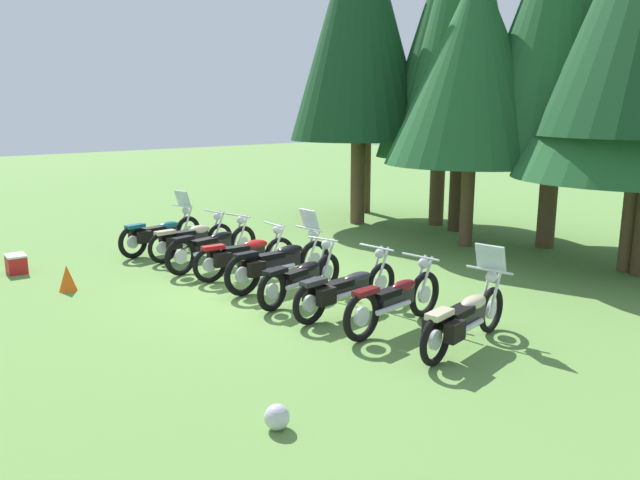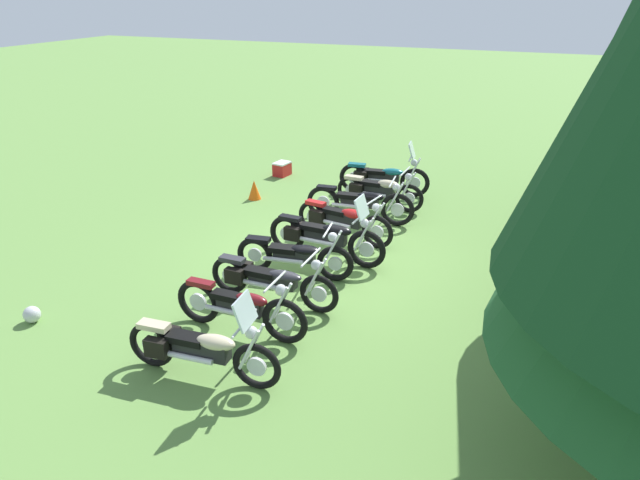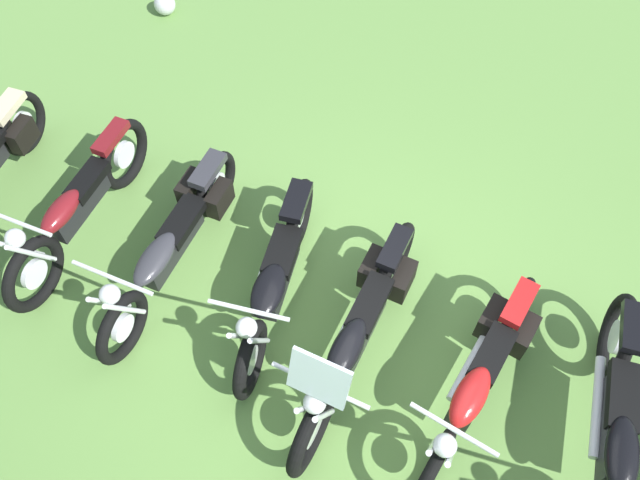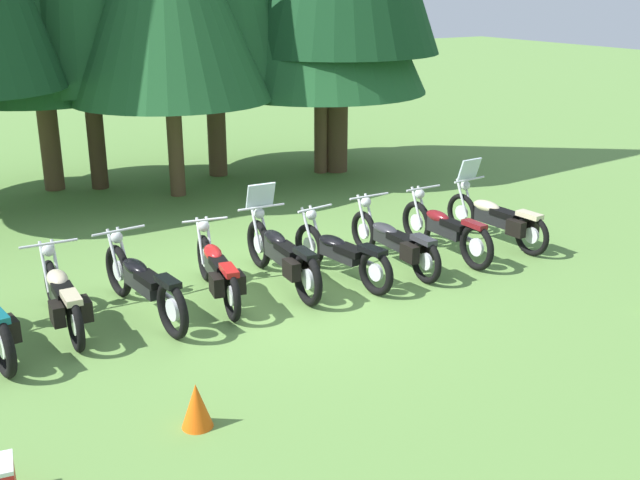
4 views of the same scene
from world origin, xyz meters
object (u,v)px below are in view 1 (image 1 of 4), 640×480
object	(u,v)px
motorcycle_4	(279,262)
pine_tree_4	(474,66)
motorcycle_3	(244,255)
pine_tree_0	(368,18)
motorcycle_7	(396,299)
pine_tree_3	(464,11)
pine_tree_1	(360,19)
motorcycle_0	(161,233)
traffic_cone	(67,278)
pine_tree_5	(562,16)
picnic_cooler	(16,264)
dropped_helmet	(277,417)
motorcycle_5	(302,276)
motorcycle_1	(190,238)
motorcycle_6	(345,288)
motorcycle_2	(214,245)
pine_tree_2	(443,50)
motorcycle_8	(465,316)

from	to	relation	value
motorcycle_4	pine_tree_4	distance (m)	6.74
motorcycle_3	pine_tree_0	size ratio (longest dim) A/B	0.25
pine_tree_0	pine_tree_4	bearing A→B (deg)	-22.54
motorcycle_7	pine_tree_0	world-z (taller)	pine_tree_0
pine_tree_3	motorcycle_3	bearing A→B (deg)	-92.20
pine_tree_1	pine_tree_3	xyz separation A→B (m)	(2.66, 1.03, 0.03)
motorcycle_0	traffic_cone	size ratio (longest dim) A/B	4.79
motorcycle_0	motorcycle_4	bearing A→B (deg)	-96.18
pine_tree_5	picnic_cooler	bearing A→B (deg)	-123.07
picnic_cooler	dropped_helmet	distance (m)	8.43
pine_tree_3	pine_tree_4	distance (m)	2.41
motorcycle_5	pine_tree_4	world-z (taller)	pine_tree_4
motorcycle_0	motorcycle_1	world-z (taller)	motorcycle_0
pine_tree_1	dropped_helmet	size ratio (longest dim) A/B	33.46
motorcycle_0	pine_tree_5	distance (m)	10.33
picnic_cooler	motorcycle_1	bearing A→B (deg)	66.36
motorcycle_6	traffic_cone	world-z (taller)	motorcycle_6
motorcycle_2	pine_tree_4	xyz separation A→B (m)	(2.58, 5.57, 3.77)
pine_tree_2	pine_tree_3	xyz separation A→B (m)	(0.88, -0.39, 0.87)
motorcycle_6	picnic_cooler	distance (m)	7.03
pine_tree_0	dropped_helmet	size ratio (longest dim) A/B	33.07
pine_tree_4	motorcycle_3	bearing A→B (deg)	-105.12
motorcycle_7	picnic_cooler	size ratio (longest dim) A/B	4.34
motorcycle_1	motorcycle_7	world-z (taller)	motorcycle_7
motorcycle_3	motorcycle_8	bearing A→B (deg)	-81.95
pine_tree_3	pine_tree_1	bearing A→B (deg)	-158.90
pine_tree_3	picnic_cooler	xyz separation A→B (m)	(-3.77, -10.14, -5.53)
motorcycle_1	motorcycle_2	world-z (taller)	motorcycle_2
traffic_cone	motorcycle_4	bearing A→B (deg)	49.01
motorcycle_3	picnic_cooler	world-z (taller)	motorcycle_3
motorcycle_2	motorcycle_3	size ratio (longest dim) A/B	1.10
motorcycle_0	motorcycle_4	world-z (taller)	motorcycle_4
motorcycle_7	picnic_cooler	bearing A→B (deg)	111.36
motorcycle_6	motorcycle_7	bearing A→B (deg)	-87.87
motorcycle_5	picnic_cooler	world-z (taller)	motorcycle_5
motorcycle_0	motorcycle_7	bearing A→B (deg)	-98.21
motorcycle_6	pine_tree_5	bearing A→B (deg)	0.18
pine_tree_2	pine_tree_5	size ratio (longest dim) A/B	0.92
motorcycle_0	pine_tree_1	distance (m)	8.04
motorcycle_8	pine_tree_0	world-z (taller)	pine_tree_0
motorcycle_7	motorcycle_3	bearing A→B (deg)	87.32
picnic_cooler	motorcycle_8	bearing A→B (deg)	19.02
motorcycle_0	pine_tree_3	bearing A→B (deg)	-32.37
motorcycle_3	picnic_cooler	distance (m)	4.68
motorcycle_4	motorcycle_3	bearing A→B (deg)	94.22
motorcycle_0	motorcycle_2	size ratio (longest dim) A/B	0.94
motorcycle_4	motorcycle_2	bearing A→B (deg)	92.59
motorcycle_5	pine_tree_3	xyz separation A→B (m)	(-1.62, 7.25, 5.30)
motorcycle_0	motorcycle_3	size ratio (longest dim) A/B	1.03
motorcycle_0	dropped_helmet	world-z (taller)	motorcycle_0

